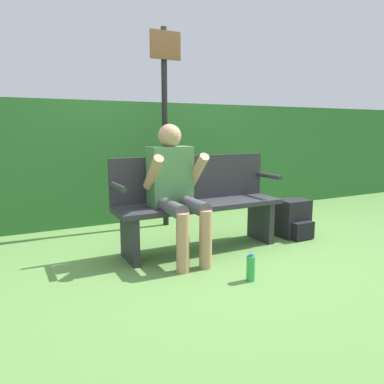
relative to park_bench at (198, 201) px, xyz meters
name	(u,v)px	position (x,y,z in m)	size (l,w,h in m)	color
ground_plane	(201,249)	(0.00, -0.07, -0.48)	(40.00, 40.00, 0.00)	#5B8942
hedge_back	(142,161)	(0.00, 1.61, 0.28)	(12.00, 0.52, 1.53)	#2D662D
park_bench	(198,201)	(0.00, 0.00, 0.00)	(1.70, 0.43, 0.92)	#2D2D33
person_seated	(175,185)	(-0.31, -0.14, 0.21)	(0.53, 0.66, 1.23)	#4C7F4C
backpack	(294,219)	(1.14, -0.14, -0.28)	(0.33, 0.33, 0.42)	black
water_bottle	(251,268)	(-0.02, -0.93, -0.38)	(0.07, 0.07, 0.22)	green
signpost	(165,114)	(0.08, 0.99, 0.89)	(0.38, 0.09, 2.35)	black
parked_car	(187,146)	(4.48, 9.27, 0.09)	(4.47, 2.47, 1.19)	#B7BCC6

